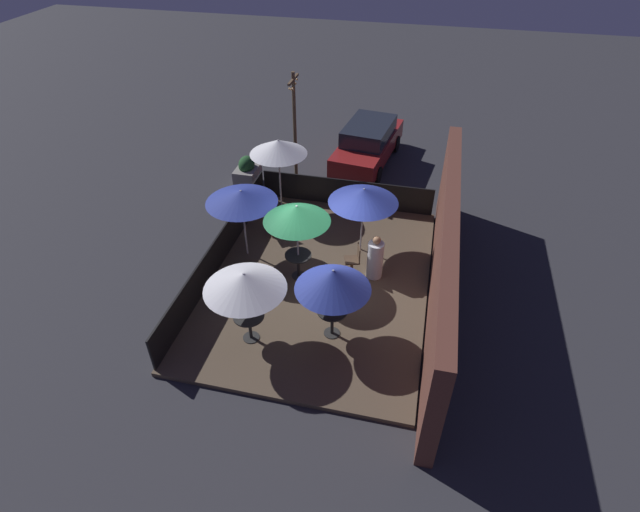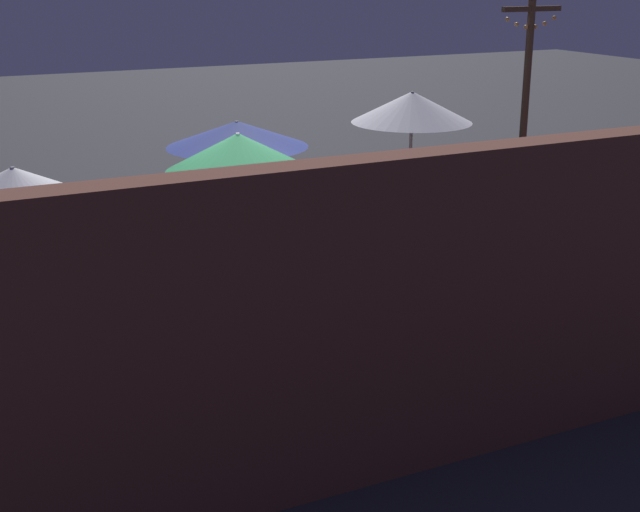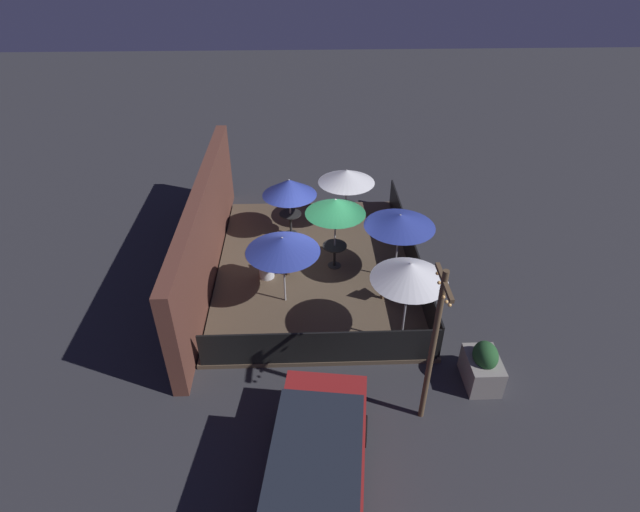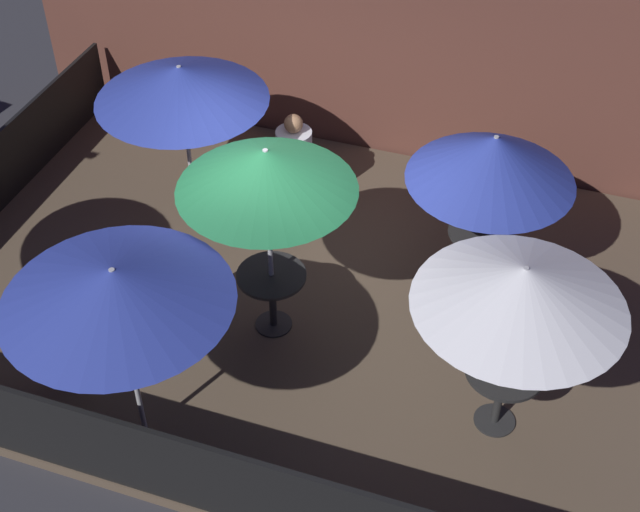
# 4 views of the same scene
# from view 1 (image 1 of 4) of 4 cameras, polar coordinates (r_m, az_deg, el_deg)

# --- Properties ---
(ground_plane) EXTENTS (60.00, 60.00, 0.00)m
(ground_plane) POSITION_cam_1_polar(r_m,az_deg,el_deg) (13.97, -0.10, -3.05)
(ground_plane) COLOR #2D2D33
(patio_deck) EXTENTS (8.10, 5.94, 0.12)m
(patio_deck) POSITION_cam_1_polar(r_m,az_deg,el_deg) (13.93, -0.10, -2.87)
(patio_deck) COLOR brown
(patio_deck) RESTS_ON ground_plane
(building_wall) EXTENTS (9.70, 0.36, 2.87)m
(building_wall) POSITION_cam_1_polar(r_m,az_deg,el_deg) (12.87, 13.90, -0.26)
(building_wall) COLOR brown
(building_wall) RESTS_ON ground_plane
(fence_front) EXTENTS (7.90, 0.05, 0.95)m
(fence_front) POSITION_cam_1_polar(r_m,az_deg,el_deg) (14.39, -11.51, 0.53)
(fence_front) COLOR black
(fence_front) RESTS_ON patio_deck
(fence_side_left) EXTENTS (0.05, 5.74, 0.95)m
(fence_side_left) POSITION_cam_1_polar(r_m,az_deg,el_deg) (16.81, 3.03, 7.25)
(fence_side_left) COLOR black
(fence_side_left) RESTS_ON patio_deck
(patio_umbrella_0) EXTENTS (1.89, 1.89, 2.04)m
(patio_umbrella_0) POSITION_cam_1_polar(r_m,az_deg,el_deg) (11.17, -8.64, -2.87)
(patio_umbrella_0) COLOR #B2B2B7
(patio_umbrella_0) RESTS_ON patio_deck
(patio_umbrella_1) EXTENTS (1.76, 1.76, 2.31)m
(patio_umbrella_1) POSITION_cam_1_polar(r_m,az_deg,el_deg) (12.77, -2.68, 4.88)
(patio_umbrella_1) COLOR #B2B2B7
(patio_umbrella_1) RESTS_ON patio_deck
(patio_umbrella_2) EXTENTS (1.77, 1.77, 2.01)m
(patio_umbrella_2) POSITION_cam_1_polar(r_m,az_deg,el_deg) (11.21, 1.49, -2.70)
(patio_umbrella_2) COLOR #B2B2B7
(patio_umbrella_2) RESTS_ON patio_deck
(patio_umbrella_3) EXTENTS (2.00, 2.00, 2.15)m
(patio_umbrella_3) POSITION_cam_1_polar(r_m,az_deg,el_deg) (13.87, -8.99, 6.75)
(patio_umbrella_3) COLOR #B2B2B7
(patio_umbrella_3) RESTS_ON patio_deck
(patio_umbrella_4) EXTENTS (1.82, 1.82, 2.43)m
(patio_umbrella_4) POSITION_cam_1_polar(r_m,az_deg,el_deg) (15.90, -4.79, 12.32)
(patio_umbrella_4) COLOR #B2B2B7
(patio_umbrella_4) RESTS_ON patio_deck
(patio_umbrella_5) EXTENTS (1.98, 1.98, 2.09)m
(patio_umbrella_5) POSITION_cam_1_polar(r_m,az_deg,el_deg) (13.97, 5.00, 6.90)
(patio_umbrella_5) COLOR #B2B2B7
(patio_umbrella_5) RESTS_ON patio_deck
(dining_table_0) EXTENTS (0.74, 0.74, 0.76)m
(dining_table_0) POSITION_cam_1_polar(r_m,az_deg,el_deg) (12.00, -8.09, -7.30)
(dining_table_0) COLOR black
(dining_table_0) RESTS_ON patio_deck
(dining_table_1) EXTENTS (0.73, 0.73, 0.75)m
(dining_table_1) POSITION_cam_1_polar(r_m,az_deg,el_deg) (13.65, -2.50, -0.40)
(dining_table_1) COLOR black
(dining_table_1) RESTS_ON patio_deck
(dining_table_2) EXTENTS (0.73, 0.73, 0.78)m
(dining_table_2) POSITION_cam_1_polar(r_m,az_deg,el_deg) (11.99, 1.41, -6.83)
(dining_table_2) COLOR black
(dining_table_2) RESTS_ON patio_deck
(patio_chair_0) EXTENTS (0.56, 0.56, 0.91)m
(patio_chair_0) POSITION_cam_1_polar(r_m,az_deg,el_deg) (15.31, -5.56, 3.80)
(patio_chair_0) COLOR #4C3828
(patio_chair_0) RESTS_ON patio_deck
(patio_chair_1) EXTENTS (0.50, 0.50, 0.96)m
(patio_chair_1) POSITION_cam_1_polar(r_m,az_deg,el_deg) (13.77, 3.94, -0.35)
(patio_chair_1) COLOR #4C3828
(patio_chair_1) RESTS_ON patio_deck
(patron_0) EXTENTS (0.55, 0.55, 1.34)m
(patron_0) POSITION_cam_1_polar(r_m,az_deg,el_deg) (13.73, 6.32, -0.33)
(patron_0) COLOR silver
(patron_0) RESTS_ON patio_deck
(planter_box) EXTENTS (1.07, 0.75, 1.17)m
(planter_box) POSITION_cam_1_polar(r_m,az_deg,el_deg) (18.30, -8.29, 9.32)
(planter_box) COLOR gray
(planter_box) RESTS_ON ground_plane
(light_post) EXTENTS (1.10, 0.12, 3.94)m
(light_post) POSITION_cam_1_polar(r_m,az_deg,el_deg) (17.87, -2.92, 14.97)
(light_post) COLOR brown
(light_post) RESTS_ON ground_plane
(parked_car_0) EXTENTS (4.70, 2.29, 1.62)m
(parked_car_0) POSITION_cam_1_polar(r_m,az_deg,el_deg) (19.67, 5.51, 12.76)
(parked_car_0) COLOR maroon
(parked_car_0) RESTS_ON ground_plane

